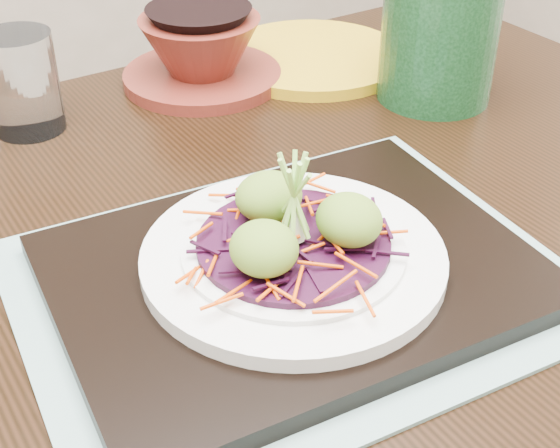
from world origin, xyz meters
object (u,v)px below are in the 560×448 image
terracotta_bowl_set (201,54)px  green_jar (439,34)px  white_plate (293,256)px  serving_tray (293,272)px  yellow_plate (312,57)px  water_glass (23,83)px  dining_table (235,324)px

terracotta_bowl_set → green_jar: (0.21, -0.16, 0.04)m
white_plate → terracotta_bowl_set: 0.39m
serving_tray → yellow_plate: size_ratio=1.56×
water_glass → green_jar: size_ratio=0.70×
dining_table → yellow_plate: 0.39m
dining_table → water_glass: bearing=105.0°
serving_tray → green_jar: bearing=36.9°
water_glass → terracotta_bowl_set: 0.21m
dining_table → water_glass: 0.33m
terracotta_bowl_set → yellow_plate: terracotta_bowl_set is taller
water_glass → terracotta_bowl_set: size_ratio=0.48×
water_glass → yellow_plate: water_glass is taller
water_glass → white_plate: bearing=-73.6°
dining_table → terracotta_bowl_set: (0.11, 0.30, 0.13)m
green_jar → white_plate: bearing=-145.5°
yellow_plate → dining_table: bearing=-132.0°
terracotta_bowl_set → yellow_plate: 0.14m
white_plate → yellow_plate: white_plate is taller
water_glass → terracotta_bowl_set: (0.20, 0.02, -0.02)m
terracotta_bowl_set → yellow_plate: size_ratio=0.94×
water_glass → terracotta_bowl_set: bearing=4.6°
serving_tray → yellow_plate: 0.43m
white_plate → water_glass: 0.37m
serving_tray → green_jar: 0.38m
water_glass → yellow_plate: bearing=0.4°
dining_table → terracotta_bowl_set: bearing=66.2°
yellow_plate → green_jar: bearing=-66.3°
yellow_plate → green_jar: size_ratio=1.56×
green_jar → yellow_plate: bearing=113.7°
serving_tray → water_glass: bearing=108.8°
dining_table → water_glass: size_ratio=11.57×
white_plate → terracotta_bowl_set: bearing=75.1°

